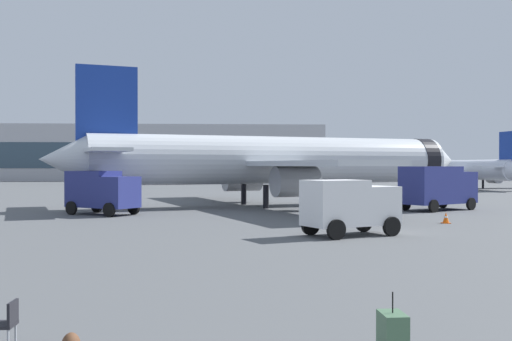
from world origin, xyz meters
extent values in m
cylinder|color=silver|center=(4.55, 43.96, 3.70)|extent=(29.67, 13.07, 3.80)
cone|color=silver|center=(19.93, 49.07, 3.70)|extent=(3.42, 4.18, 3.61)
cone|color=silver|center=(-11.20, 38.72, 3.70)|extent=(4.12, 4.25, 3.42)
cylinder|color=black|center=(17.84, 48.37, 3.70)|extent=(2.55, 4.12, 3.88)
cube|color=silver|center=(1.08, 51.23, 3.40)|extent=(9.60, 16.70, 0.36)
cube|color=silver|center=(6.13, 36.05, 3.40)|extent=(9.60, 16.70, 0.36)
cylinder|color=gray|center=(1.87, 48.86, 2.10)|extent=(3.73, 3.10, 2.20)
cylinder|color=gray|center=(5.34, 38.42, 2.10)|extent=(3.73, 3.10, 2.20)
cube|color=#193899|center=(-8.26, 39.70, 7.30)|extent=(4.29, 1.73, 6.40)
cube|color=silver|center=(-9.74, 42.58, 4.30)|extent=(4.36, 6.51, 0.24)
cube|color=silver|center=(-7.72, 36.51, 4.30)|extent=(4.36, 6.51, 0.24)
cylinder|color=black|center=(15.94, 47.74, 0.90)|extent=(0.36, 0.36, 1.80)
cylinder|color=black|center=(1.90, 45.60, 0.90)|extent=(0.44, 0.44, 1.80)
cylinder|color=black|center=(3.41, 41.05, 0.90)|extent=(0.44, 0.44, 1.80)
cylinder|color=silver|center=(34.97, 80.09, 2.68)|extent=(5.74, 21.87, 2.75)
cone|color=silver|center=(33.34, 91.70, 2.68)|extent=(2.83, 2.08, 2.61)
cylinder|color=black|center=(33.56, 90.12, 2.68)|extent=(2.92, 1.39, 2.80)
cube|color=silver|center=(29.34, 78.57, 2.46)|extent=(11.94, 5.05, 0.26)
cube|color=silver|center=(40.80, 80.18, 2.46)|extent=(11.94, 5.05, 0.26)
cylinder|color=gray|center=(31.13, 78.82, 1.52)|extent=(1.90, 2.51, 1.59)
cylinder|color=gray|center=(39.01, 79.93, 1.52)|extent=(1.90, 2.51, 1.59)
cube|color=#193899|center=(36.33, 70.42, 5.28)|extent=(0.70, 3.19, 4.63)
cube|color=silver|center=(34.09, 69.74, 3.11)|extent=(4.56, 2.47, 0.17)
cylinder|color=black|center=(33.77, 88.69, 0.65)|extent=(0.26, 0.26, 1.30)
cylinder|color=black|center=(33.45, 78.42, 0.65)|extent=(0.32, 0.32, 1.30)
cylinder|color=black|center=(36.89, 78.90, 0.65)|extent=(0.32, 0.32, 1.30)
cube|color=navy|center=(-6.53, 34.92, 1.52)|extent=(2.62, 2.76, 2.04)
cube|color=#1E232D|center=(-5.93, 34.52, 2.00)|extent=(1.16, 1.69, 0.84)
cube|color=navy|center=(-8.53, 36.24, 1.70)|extent=(3.82, 3.56, 2.40)
cylinder|color=black|center=(-5.79, 35.81, 0.45)|extent=(0.87, 0.68, 0.90)
cylinder|color=black|center=(-7.06, 33.89, 0.45)|extent=(0.87, 0.68, 0.90)
cylinder|color=black|center=(-8.59, 37.67, 0.45)|extent=(0.87, 0.68, 0.90)
cylinder|color=black|center=(-9.86, 35.75, 0.45)|extent=(0.87, 0.68, 0.90)
cube|color=navy|center=(17.67, 39.58, 1.64)|extent=(2.69, 2.92, 2.29)
cube|color=#1E232D|center=(18.28, 39.96, 2.18)|extent=(1.20, 1.88, 0.95)
cube|color=navy|center=(15.12, 38.01, 1.85)|extent=(4.94, 4.31, 2.70)
cylinder|color=black|center=(16.97, 40.61, 0.45)|extent=(0.88, 0.66, 0.90)
cylinder|color=black|center=(18.28, 38.49, 0.45)|extent=(0.88, 0.66, 0.90)
cylinder|color=black|center=(13.39, 38.41, 0.45)|extent=(0.88, 0.66, 0.90)
cylinder|color=black|center=(14.71, 36.28, 0.45)|extent=(0.88, 0.66, 0.90)
cube|color=white|center=(7.23, 23.37, 1.39)|extent=(2.42, 2.54, 1.78)
cube|color=#1E232D|center=(7.92, 23.67, 1.81)|extent=(0.80, 1.68, 0.74)
cube|color=white|center=(5.22, 22.48, 1.55)|extent=(3.22, 2.90, 2.10)
cylinder|color=black|center=(7.01, 24.42, 0.45)|extent=(0.91, 0.57, 0.90)
cylinder|color=black|center=(7.86, 22.50, 0.45)|extent=(0.91, 0.57, 0.90)
cylinder|color=black|center=(4.19, 23.17, 0.45)|extent=(0.91, 0.57, 0.90)
cylinder|color=black|center=(5.05, 21.25, 0.45)|extent=(0.91, 0.57, 0.90)
cube|color=#F2590C|center=(-9.38, 41.58, 0.02)|extent=(0.44, 0.44, 0.04)
cone|color=#F2590C|center=(-9.38, 41.58, 0.40)|extent=(0.36, 0.36, 0.73)
cylinder|color=white|center=(-9.38, 41.58, 0.44)|extent=(0.23, 0.23, 0.10)
cube|color=#F2590C|center=(12.66, 28.52, 0.02)|extent=(0.44, 0.44, 0.04)
cone|color=#F2590C|center=(12.66, 28.52, 0.33)|extent=(0.36, 0.36, 0.59)
cylinder|color=white|center=(12.66, 28.52, 0.36)|extent=(0.23, 0.23, 0.10)
cube|color=#476B4C|center=(2.94, 5.06, 0.39)|extent=(0.41, 0.65, 0.70)
cylinder|color=black|center=(2.94, 5.06, 0.92)|extent=(0.02, 0.02, 0.36)
cube|color=black|center=(-3.87, 5.81, 0.44)|extent=(0.48, 0.48, 0.06)
cube|color=black|center=(-3.66, 5.81, 0.66)|extent=(0.05, 0.48, 0.40)
cylinder|color=#999EA5|center=(-3.68, 5.62, 0.22)|extent=(0.04, 0.04, 0.44)
cylinder|color=#999EA5|center=(-3.68, 6.00, 0.22)|extent=(0.04, 0.04, 0.44)
cube|color=#B2B2B7|center=(-13.72, 133.57, 6.01)|extent=(71.98, 18.92, 12.02)
cube|color=#334756|center=(-13.72, 124.06, 5.41)|extent=(68.38, 0.10, 5.41)
cylinder|color=#B2B2B7|center=(-21.40, 133.57, 18.02)|extent=(4.40, 4.40, 12.00)
camera|label=1|loc=(0.01, -5.20, 3.26)|focal=42.92mm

